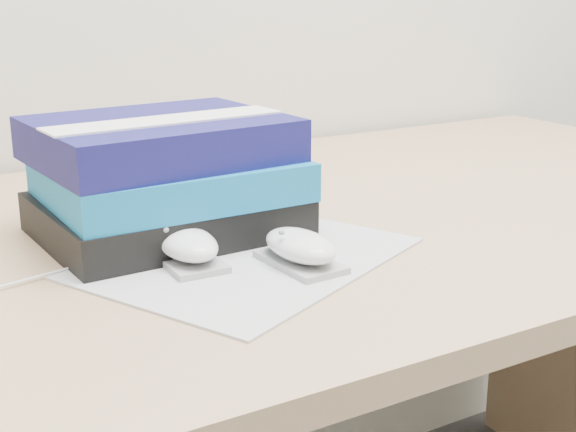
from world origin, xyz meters
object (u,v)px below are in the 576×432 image
mouse_rear (187,246)px  pouch (146,163)px  mouse_front (300,248)px  desk (267,362)px  book_stack (165,178)px

mouse_rear → pouch: 0.27m
mouse_front → desk: bearing=68.9°
book_stack → mouse_rear: bearing=-102.1°
desk → mouse_rear: (-0.19, -0.17, 0.26)m
mouse_rear → book_stack: 0.12m
desk → mouse_front: mouse_front is taller
desk → mouse_front: 0.36m
desk → mouse_rear: 0.36m
mouse_rear → mouse_front: (0.10, -0.07, -0.00)m
book_stack → pouch: (0.03, 0.15, -0.02)m
book_stack → desk: bearing=20.8°
pouch → mouse_front: bearing=-83.2°
mouse_front → pouch: bearing=96.8°
desk → pouch: 0.32m
mouse_front → book_stack: bearing=112.6°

